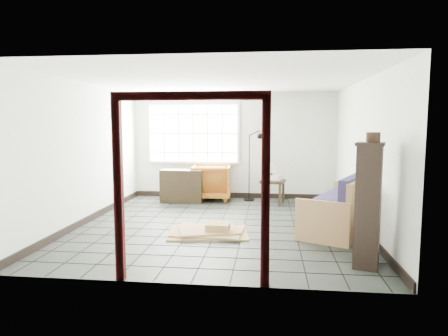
# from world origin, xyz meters

# --- Properties ---
(ground) EXTENTS (5.50, 5.50, 0.00)m
(ground) POSITION_xyz_m (0.00, 0.00, 0.00)
(ground) COLOR black
(ground) RESTS_ON ground
(room_shell) EXTENTS (5.02, 5.52, 2.61)m
(room_shell) POSITION_xyz_m (0.00, 0.03, 1.68)
(room_shell) COLOR silver
(room_shell) RESTS_ON ground
(window_panel) EXTENTS (2.32, 0.08, 1.52)m
(window_panel) POSITION_xyz_m (-1.00, 2.70, 1.60)
(window_panel) COLOR silver
(window_panel) RESTS_ON ground
(doorway_trim) EXTENTS (1.80, 0.08, 2.20)m
(doorway_trim) POSITION_xyz_m (0.00, -2.70, 1.38)
(doorway_trim) COLOR #3B0D0E
(doorway_trim) RESTS_ON ground
(futon_sofa) EXTENTS (1.70, 2.40, 1.00)m
(futon_sofa) POSITION_xyz_m (2.21, -0.05, 0.36)
(futon_sofa) COLOR #A66E4B
(futon_sofa) RESTS_ON ground
(armchair) EXTENTS (0.97, 0.91, 0.94)m
(armchair) POSITION_xyz_m (-0.50, 2.40, 0.47)
(armchair) COLOR brown
(armchair) RESTS_ON ground
(side_table) EXTENTS (0.61, 0.61, 0.56)m
(side_table) POSITION_xyz_m (0.98, 2.02, 0.46)
(side_table) COLOR black
(side_table) RESTS_ON ground
(table_lamp) EXTENTS (0.30, 0.30, 0.36)m
(table_lamp) POSITION_xyz_m (0.94, 2.08, 0.81)
(table_lamp) COLOR black
(table_lamp) RESTS_ON side_table
(projector) EXTENTS (0.37, 0.33, 0.11)m
(projector) POSITION_xyz_m (1.00, 2.08, 0.61)
(projector) COLOR silver
(projector) RESTS_ON side_table
(floor_lamp) EXTENTS (0.46, 0.30, 1.69)m
(floor_lamp) POSITION_xyz_m (0.53, 2.36, 0.90)
(floor_lamp) COLOR black
(floor_lamp) RESTS_ON ground
(console_shelf) EXTENTS (1.01, 0.42, 0.77)m
(console_shelf) POSITION_xyz_m (-1.14, 2.00, 0.39)
(console_shelf) COLOR black
(console_shelf) RESTS_ON ground
(tall_shelf) EXTENTS (0.45, 0.52, 1.61)m
(tall_shelf) POSITION_xyz_m (2.15, -1.92, 0.82)
(tall_shelf) COLOR black
(tall_shelf) RESTS_ON ground
(pot) EXTENTS (0.21, 0.21, 0.13)m
(pot) POSITION_xyz_m (2.17, -1.95, 1.67)
(pot) COLOR black
(pot) RESTS_ON tall_shelf
(open_box) EXTENTS (0.88, 0.54, 0.46)m
(open_box) POSITION_xyz_m (2.15, 0.09, 0.17)
(open_box) COLOR #A3774F
(open_box) RESTS_ON ground
(cardboard_pile) EXTENTS (1.41, 1.09, 0.19)m
(cardboard_pile) POSITION_xyz_m (-0.09, -0.63, 0.05)
(cardboard_pile) COLOR #A3774F
(cardboard_pile) RESTS_ON ground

